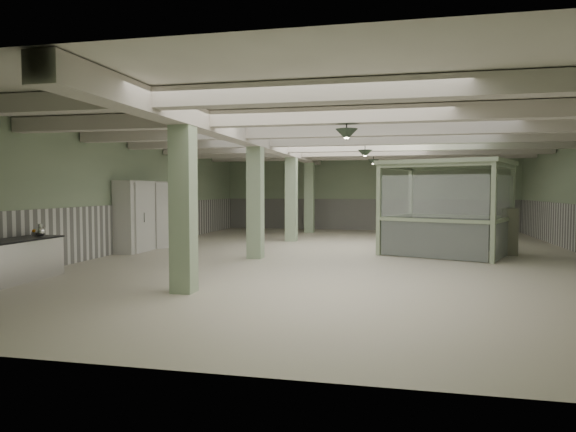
# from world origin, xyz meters

# --- Properties ---
(floor) EXTENTS (20.00, 20.00, 0.00)m
(floor) POSITION_xyz_m (0.00, 0.00, 0.00)
(floor) COLOR beige
(floor) RESTS_ON ground
(ceiling) EXTENTS (14.00, 20.00, 0.02)m
(ceiling) POSITION_xyz_m (0.00, 0.00, 3.60)
(ceiling) COLOR white
(ceiling) RESTS_ON wall_back
(wall_back) EXTENTS (14.00, 0.02, 3.60)m
(wall_back) POSITION_xyz_m (0.00, 10.00, 1.80)
(wall_back) COLOR #96AA88
(wall_back) RESTS_ON floor
(wall_front) EXTENTS (14.00, 0.02, 3.60)m
(wall_front) POSITION_xyz_m (0.00, -10.00, 1.80)
(wall_front) COLOR #96AA88
(wall_front) RESTS_ON floor
(wall_left) EXTENTS (0.02, 20.00, 3.60)m
(wall_left) POSITION_xyz_m (-7.00, 0.00, 1.80)
(wall_left) COLOR #96AA88
(wall_left) RESTS_ON floor
(wainscot_left) EXTENTS (0.05, 19.90, 1.50)m
(wainscot_left) POSITION_xyz_m (-6.97, 0.00, 0.75)
(wainscot_left) COLOR silver
(wainscot_left) RESTS_ON floor
(wainscot_back) EXTENTS (13.90, 0.05, 1.50)m
(wainscot_back) POSITION_xyz_m (0.00, 9.97, 0.75)
(wainscot_back) COLOR silver
(wainscot_back) RESTS_ON floor
(girder) EXTENTS (0.45, 19.90, 0.40)m
(girder) POSITION_xyz_m (-2.50, 0.00, 3.38)
(girder) COLOR beige
(girder) RESTS_ON ceiling
(beam_a) EXTENTS (13.90, 0.35, 0.32)m
(beam_a) POSITION_xyz_m (0.00, -7.50, 3.42)
(beam_a) COLOR beige
(beam_a) RESTS_ON ceiling
(beam_b) EXTENTS (13.90, 0.35, 0.32)m
(beam_b) POSITION_xyz_m (0.00, -5.00, 3.42)
(beam_b) COLOR beige
(beam_b) RESTS_ON ceiling
(beam_c) EXTENTS (13.90, 0.35, 0.32)m
(beam_c) POSITION_xyz_m (0.00, -2.50, 3.42)
(beam_c) COLOR beige
(beam_c) RESTS_ON ceiling
(beam_d) EXTENTS (13.90, 0.35, 0.32)m
(beam_d) POSITION_xyz_m (0.00, 0.00, 3.42)
(beam_d) COLOR beige
(beam_d) RESTS_ON ceiling
(beam_e) EXTENTS (13.90, 0.35, 0.32)m
(beam_e) POSITION_xyz_m (0.00, 2.50, 3.42)
(beam_e) COLOR beige
(beam_e) RESTS_ON ceiling
(beam_f) EXTENTS (13.90, 0.35, 0.32)m
(beam_f) POSITION_xyz_m (0.00, 5.00, 3.42)
(beam_f) COLOR beige
(beam_f) RESTS_ON ceiling
(beam_g) EXTENTS (13.90, 0.35, 0.32)m
(beam_g) POSITION_xyz_m (0.00, 7.50, 3.42)
(beam_g) COLOR beige
(beam_g) RESTS_ON ceiling
(column_a) EXTENTS (0.42, 0.42, 3.60)m
(column_a) POSITION_xyz_m (-2.50, -6.00, 1.80)
(column_a) COLOR #9EB794
(column_a) RESTS_ON floor
(column_b) EXTENTS (0.42, 0.42, 3.60)m
(column_b) POSITION_xyz_m (-2.50, -1.00, 1.80)
(column_b) COLOR #9EB794
(column_b) RESTS_ON floor
(column_c) EXTENTS (0.42, 0.42, 3.60)m
(column_c) POSITION_xyz_m (-2.50, 4.00, 1.80)
(column_c) COLOR #9EB794
(column_c) RESTS_ON floor
(column_d) EXTENTS (0.42, 0.42, 3.60)m
(column_d) POSITION_xyz_m (-2.50, 8.00, 1.80)
(column_d) COLOR #9EB794
(column_d) RESTS_ON floor
(pendant_front) EXTENTS (0.44, 0.44, 0.22)m
(pendant_front) POSITION_xyz_m (0.50, -5.00, 3.05)
(pendant_front) COLOR #29372A
(pendant_front) RESTS_ON ceiling
(pendant_mid) EXTENTS (0.44, 0.44, 0.22)m
(pendant_mid) POSITION_xyz_m (0.50, 0.50, 3.05)
(pendant_mid) COLOR #29372A
(pendant_mid) RESTS_ON ceiling
(pendant_back) EXTENTS (0.44, 0.44, 0.22)m
(pendant_back) POSITION_xyz_m (0.50, 5.50, 3.05)
(pendant_back) COLOR #29372A
(pendant_back) RESTS_ON ceiling
(pitcher_far) EXTENTS (0.25, 0.27, 0.30)m
(pitcher_far) POSITION_xyz_m (-6.38, -5.06, 1.05)
(pitcher_far) COLOR silver
(pitcher_far) RESTS_ON prep_counter
(orange_bowl) EXTENTS (0.29, 0.29, 0.09)m
(orange_bowl) POSITION_xyz_m (-6.64, -4.84, 0.94)
(orange_bowl) COLOR #B2B2B7
(orange_bowl) RESTS_ON prep_counter
(walkin_cooler) EXTENTS (1.06, 2.50, 2.30)m
(walkin_cooler) POSITION_xyz_m (-6.62, 0.12, 1.15)
(walkin_cooler) COLOR silver
(walkin_cooler) RESTS_ON floor
(guard_booth) EXTENTS (4.34, 4.03, 2.83)m
(guard_booth) POSITION_xyz_m (2.93, 1.12, 1.89)
(guard_booth) COLOR #98AB88
(guard_booth) RESTS_ON floor
(filing_cabinet) EXTENTS (0.53, 0.70, 1.41)m
(filing_cabinet) POSITION_xyz_m (4.78, 1.38, 0.71)
(filing_cabinet) COLOR #636655
(filing_cabinet) RESTS_ON floor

